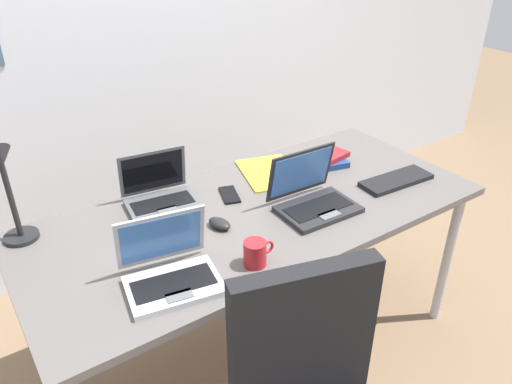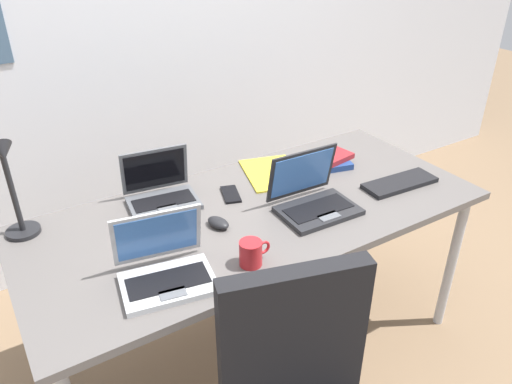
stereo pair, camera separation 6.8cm
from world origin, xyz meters
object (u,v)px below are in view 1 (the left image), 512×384
at_px(laptop_back_right, 160,194).
at_px(cell_phone, 230,195).
at_px(laptop_mid_desk, 170,270).
at_px(computer_mouse, 219,224).
at_px(external_keyboard, 396,180).
at_px(desk_lamp, 11,194).
at_px(laptop_near_mouse, 313,197).
at_px(book_stack, 328,158).
at_px(coffee_mug, 256,253).
at_px(paper_folder_near_lamp, 269,173).

relative_size(laptop_back_right, cell_phone, 2.17).
relative_size(laptop_mid_desk, computer_mouse, 3.39).
bearing_deg(external_keyboard, desk_lamp, 166.89).
xyz_separation_m(laptop_near_mouse, external_keyboard, (0.43, -0.04, -0.04)).
bearing_deg(book_stack, laptop_near_mouse, -139.91).
distance_m(desk_lamp, laptop_mid_desk, 0.61).
xyz_separation_m(laptop_back_right, external_keyboard, (0.91, -0.41, -0.03)).
distance_m(book_stack, coffee_mug, 0.82).
bearing_deg(laptop_back_right, book_stack, -7.25).
height_order(external_keyboard, cell_phone, external_keyboard).
bearing_deg(cell_phone, desk_lamp, -170.96).
bearing_deg(laptop_near_mouse, paper_folder_near_lamp, 84.95).
height_order(laptop_near_mouse, book_stack, laptop_near_mouse).
bearing_deg(cell_phone, book_stack, 18.47).
relative_size(book_stack, paper_folder_near_lamp, 0.62).
bearing_deg(coffee_mug, book_stack, 31.83).
xyz_separation_m(laptop_mid_desk, paper_folder_near_lamp, (0.69, 0.43, -0.04)).
distance_m(laptop_mid_desk, cell_phone, 0.56).
height_order(desk_lamp, laptop_near_mouse, desk_lamp).
height_order(cell_phone, book_stack, book_stack).
relative_size(external_keyboard, cell_phone, 2.43).
distance_m(external_keyboard, coffee_mug, 0.83).
relative_size(laptop_mid_desk, cell_phone, 2.40).
height_order(external_keyboard, paper_folder_near_lamp, external_keyboard).
distance_m(external_keyboard, computer_mouse, 0.82).
height_order(computer_mouse, cell_phone, computer_mouse).
bearing_deg(laptop_back_right, laptop_mid_desk, -111.13).
distance_m(laptop_near_mouse, laptop_back_right, 0.60).
bearing_deg(coffee_mug, laptop_mid_desk, 164.06).
xyz_separation_m(laptop_mid_desk, book_stack, (0.97, 0.36, -0.02)).
bearing_deg(book_stack, cell_phone, -179.81).
bearing_deg(computer_mouse, laptop_near_mouse, -28.49).
xyz_separation_m(computer_mouse, paper_folder_near_lamp, (0.40, 0.25, -0.01)).
bearing_deg(computer_mouse, coffee_mug, -108.92).
height_order(external_keyboard, computer_mouse, computer_mouse).
bearing_deg(computer_mouse, cell_phone, 33.29).
bearing_deg(laptop_near_mouse, computer_mouse, 167.50).
bearing_deg(laptop_near_mouse, coffee_mug, -156.09).
height_order(desk_lamp, paper_folder_near_lamp, desk_lamp).
bearing_deg(laptop_near_mouse, external_keyboard, -5.84).
height_order(book_stack, coffee_mug, coffee_mug).
bearing_deg(paper_folder_near_lamp, desk_lamp, 176.94).
distance_m(desk_lamp, computer_mouse, 0.71).
bearing_deg(laptop_mid_desk, paper_folder_near_lamp, 31.75).
distance_m(laptop_mid_desk, paper_folder_near_lamp, 0.81).
bearing_deg(book_stack, laptop_back_right, 172.75).
bearing_deg(external_keyboard, paper_folder_near_lamp, 140.67).
bearing_deg(desk_lamp, computer_mouse, -26.03).
relative_size(external_keyboard, computer_mouse, 3.44).
bearing_deg(laptop_mid_desk, desk_lamp, 124.97).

